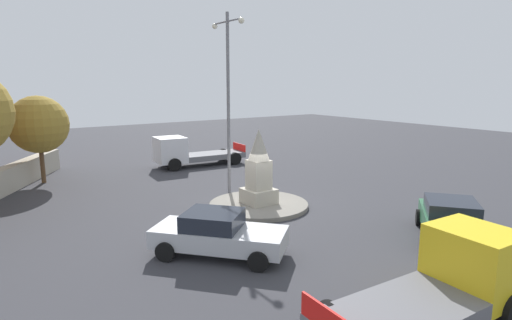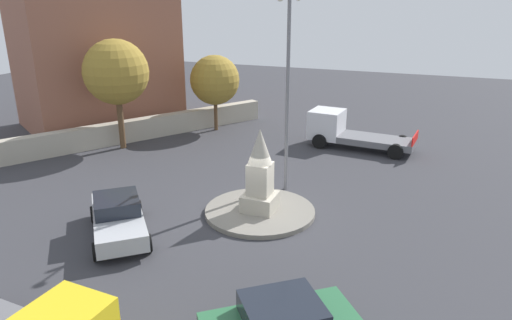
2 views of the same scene
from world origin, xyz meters
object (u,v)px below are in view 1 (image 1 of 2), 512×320
(car_green_parked_right, at_px, (450,219))
(streetlamp, at_px, (228,89))
(truck_white_far_side, at_px, (187,152))
(monument, at_px, (259,170))
(truck_yellow_waiting, at_px, (445,283))
(car_silver_near_island, at_px, (218,234))
(tree_mid_cluster, at_px, (39,125))

(car_green_parked_right, bearing_deg, streetlamp, -162.59)
(truck_white_far_side, bearing_deg, streetlamp, -9.37)
(monument, xyz_separation_m, truck_yellow_waiting, (10.08, -1.81, -0.74))
(monument, height_order, truck_yellow_waiting, monument)
(streetlamp, height_order, truck_white_far_side, streetlamp)
(truck_white_far_side, xyz_separation_m, truck_yellow_waiting, (20.35, -3.22, 0.00))
(car_silver_near_island, bearing_deg, truck_white_far_side, 157.93)
(streetlamp, bearing_deg, tree_mid_cluster, -137.00)
(streetlamp, bearing_deg, car_green_parked_right, 17.41)
(monument, bearing_deg, truck_yellow_waiting, -10.20)
(streetlamp, height_order, car_green_parked_right, streetlamp)
(monument, relative_size, car_silver_near_island, 0.77)
(monument, relative_size, car_green_parked_right, 0.82)
(streetlamp, bearing_deg, monument, -3.56)
(monument, height_order, tree_mid_cluster, tree_mid_cluster)
(car_silver_near_island, bearing_deg, car_green_parked_right, 64.46)
(car_green_parked_right, bearing_deg, monument, -155.24)
(car_green_parked_right, xyz_separation_m, truck_yellow_waiting, (2.85, -5.15, 0.22))
(monument, bearing_deg, car_green_parked_right, 24.76)
(tree_mid_cluster, bearing_deg, car_green_parked_right, 30.41)
(streetlamp, relative_size, truck_white_far_side, 1.44)
(car_green_parked_right, xyz_separation_m, truck_white_far_side, (-17.50, -1.93, 0.22))
(car_silver_near_island, height_order, truck_white_far_side, truck_white_far_side)
(monument, distance_m, streetlamp, 4.55)
(streetlamp, xyz_separation_m, tree_mid_cluster, (-7.97, -7.43, -1.96))
(tree_mid_cluster, bearing_deg, truck_white_far_side, 86.39)
(streetlamp, relative_size, tree_mid_cluster, 1.82)
(monument, relative_size, tree_mid_cluster, 0.69)
(streetlamp, bearing_deg, car_silver_near_island, -34.27)
(monument, height_order, streetlamp, streetlamp)
(monument, bearing_deg, car_silver_near_island, -49.45)
(tree_mid_cluster, bearing_deg, monument, 33.86)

